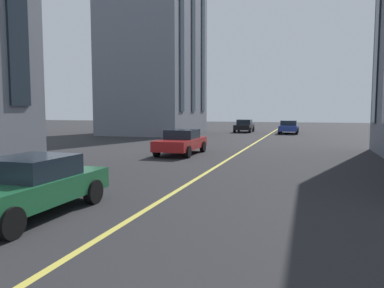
# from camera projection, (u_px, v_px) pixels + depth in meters

# --- Properties ---
(lane_centre_line) EXTENTS (80.00, 0.16, 0.01)m
(lane_centre_line) POSITION_uv_depth(u_px,v_px,m) (228.00, 159.00, 18.85)
(lane_centre_line) COLOR #D8C64C
(lane_centre_line) RESTS_ON ground_plane
(car_green_parked_a) EXTENTS (4.40, 1.95, 1.37)m
(car_green_parked_a) POSITION_uv_depth(u_px,v_px,m) (28.00, 186.00, 8.82)
(car_green_parked_a) COLOR #1E6038
(car_green_parked_a) RESTS_ON ground_plane
(car_black_trailing) EXTENTS (3.90, 1.89, 1.40)m
(car_black_trailing) POSITION_uv_depth(u_px,v_px,m) (244.00, 126.00, 42.07)
(car_black_trailing) COLOR black
(car_black_trailing) RESTS_ON ground_plane
(car_blue_oncoming) EXTENTS (4.40, 1.95, 1.37)m
(car_blue_oncoming) POSITION_uv_depth(u_px,v_px,m) (289.00, 127.00, 39.41)
(car_blue_oncoming) COLOR navy
(car_blue_oncoming) RESTS_ON ground_plane
(car_red_mid) EXTENTS (4.40, 1.95, 1.37)m
(car_red_mid) POSITION_uv_depth(u_px,v_px,m) (181.00, 142.00, 21.03)
(car_red_mid) COLOR #B21E1E
(car_red_mid) RESTS_ON ground_plane
(building_left_near) EXTENTS (10.83, 8.36, 16.69)m
(building_left_near) POSITION_uv_depth(u_px,v_px,m) (155.00, 53.00, 39.06)
(building_left_near) COLOR slate
(building_left_near) RESTS_ON ground_plane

